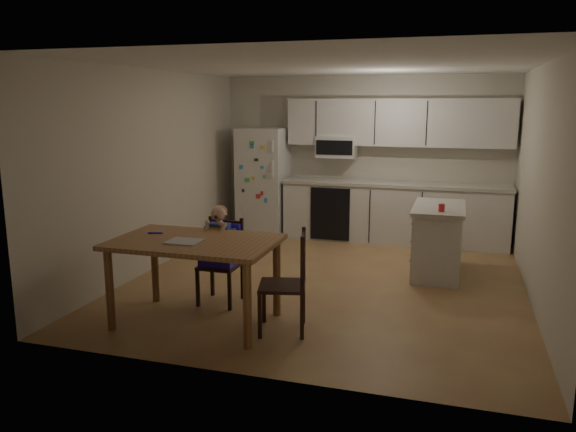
{
  "coord_description": "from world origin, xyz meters",
  "views": [
    {
      "loc": [
        1.43,
        -6.28,
        2.09
      ],
      "look_at": [
        -0.17,
        -1.02,
        0.98
      ],
      "focal_mm": 35.0,
      "sensor_mm": 36.0,
      "label": 1
    }
  ],
  "objects_px": {
    "kitchen_island": "(437,240)",
    "chair_side": "(293,276)",
    "dining_table": "(195,251)",
    "chair_booster": "(221,244)",
    "red_cup": "(442,208)",
    "refrigerator": "(263,181)"
  },
  "relations": [
    {
      "from": "dining_table",
      "to": "chair_booster",
      "type": "relative_size",
      "value": 1.46
    },
    {
      "from": "refrigerator",
      "to": "red_cup",
      "type": "xyz_separation_m",
      "value": [
        2.82,
        -1.83,
        0.05
      ]
    },
    {
      "from": "red_cup",
      "to": "chair_side",
      "type": "bearing_deg",
      "value": -123.61
    },
    {
      "from": "kitchen_island",
      "to": "dining_table",
      "type": "height_order",
      "value": "kitchen_island"
    },
    {
      "from": "refrigerator",
      "to": "dining_table",
      "type": "xyz_separation_m",
      "value": [
        0.64,
        -3.77,
        -0.14
      ]
    },
    {
      "from": "dining_table",
      "to": "red_cup",
      "type": "bearing_deg",
      "value": 41.62
    },
    {
      "from": "dining_table",
      "to": "chair_side",
      "type": "distance_m",
      "value": 0.96
    },
    {
      "from": "dining_table",
      "to": "chair_side",
      "type": "height_order",
      "value": "chair_side"
    },
    {
      "from": "chair_booster",
      "to": "chair_side",
      "type": "height_order",
      "value": "chair_booster"
    },
    {
      "from": "chair_booster",
      "to": "kitchen_island",
      "type": "bearing_deg",
      "value": 38.48
    },
    {
      "from": "kitchen_island",
      "to": "dining_table",
      "type": "relative_size",
      "value": 0.76
    },
    {
      "from": "kitchen_island",
      "to": "chair_side",
      "type": "bearing_deg",
      "value": -118.42
    },
    {
      "from": "refrigerator",
      "to": "kitchen_island",
      "type": "relative_size",
      "value": 1.46
    },
    {
      "from": "kitchen_island",
      "to": "chair_side",
      "type": "height_order",
      "value": "chair_side"
    },
    {
      "from": "red_cup",
      "to": "dining_table",
      "type": "xyz_separation_m",
      "value": [
        -2.18,
        -1.94,
        -0.19
      ]
    },
    {
      "from": "chair_booster",
      "to": "red_cup",
      "type": "bearing_deg",
      "value": 31.61
    },
    {
      "from": "refrigerator",
      "to": "chair_booster",
      "type": "distance_m",
      "value": 3.23
    },
    {
      "from": "kitchen_island",
      "to": "red_cup",
      "type": "relative_size",
      "value": 13.11
    },
    {
      "from": "refrigerator",
      "to": "red_cup",
      "type": "distance_m",
      "value": 3.37
    },
    {
      "from": "chair_booster",
      "to": "chair_side",
      "type": "distance_m",
      "value": 1.09
    },
    {
      "from": "red_cup",
      "to": "dining_table",
      "type": "bearing_deg",
      "value": -138.38
    },
    {
      "from": "refrigerator",
      "to": "kitchen_island",
      "type": "xyz_separation_m",
      "value": [
        2.79,
        -1.47,
        -0.42
      ]
    }
  ]
}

